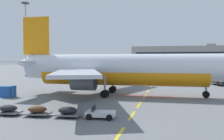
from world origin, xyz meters
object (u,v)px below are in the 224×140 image
Objects in this scene: fuel_service_truck at (217,77)px; uld_cargo_container at (8,92)px; airliner_foreground at (118,69)px; baggage_train at (53,111)px; apron_light_mast_near at (26,30)px.

fuel_service_truck is 41.39m from uld_cargo_container.
airliner_foreground is 4.69× the size of fuel_service_truck.
baggage_train is at bearing -101.66° from airliner_foreground.
apron_light_mast_near reaches higher than fuel_service_truck.
apron_light_mast_near reaches higher than uld_cargo_container.
apron_light_mast_near is (-37.42, 35.09, 10.91)m from airliner_foreground.
apron_light_mast_near is at bearing 164.91° from fuel_service_truck.
airliner_foreground is at bearing -43.17° from apron_light_mast_near.
apron_light_mast_near is at bearing 136.83° from airliner_foreground.
airliner_foreground is 2.97× the size of baggage_train.
airliner_foreground reaches higher than baggage_train.
airliner_foreground is at bearing 78.34° from baggage_train.
apron_light_mast_near is (-22.43, 40.38, 14.06)m from uld_cargo_container.
uld_cargo_container is (-14.98, -5.29, -3.15)m from airliner_foreground.
uld_cargo_container is (-11.85, 9.89, 0.27)m from baggage_train.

